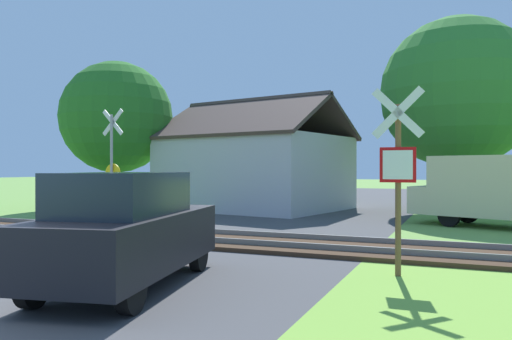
{
  "coord_description": "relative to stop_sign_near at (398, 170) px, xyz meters",
  "views": [
    {
      "loc": [
        5.55,
        -4.3,
        1.84
      ],
      "look_at": [
        0.5,
        7.86,
        1.8
      ],
      "focal_mm": 35.0,
      "sensor_mm": 36.0,
      "label": 1
    }
  ],
  "objects": [
    {
      "name": "crossing_sign_far",
      "position": [
        -9.56,
        4.45,
        0.24
      ],
      "size": [
        0.88,
        0.16,
        3.79
      ],
      "rotation": [
        0.0,
        0.0,
        -0.08
      ],
      "color": "#9E9EA5",
      "rests_on": "ground"
    },
    {
      "name": "stop_sign_near",
      "position": [
        0.0,
        0.0,
        0.0
      ],
      "size": [
        0.88,
        0.15,
        3.23
      ],
      "rotation": [
        0.0,
        0.0,
        3.16
      ],
      "color": "brown",
      "rests_on": "ground"
    },
    {
      "name": "tree_right",
      "position": [
        0.8,
        13.57,
        3.15
      ],
      "size": [
        6.27,
        6.27,
        8.11
      ],
      "color": "#513823",
      "rests_on": "ground"
    },
    {
      "name": "parked_car",
      "position": [
        -3.78,
        -2.43,
        -0.92
      ],
      "size": [
        2.38,
        4.24,
        1.78
      ],
      "rotation": [
        0.0,
        0.0,
        0.19
      ],
      "color": "black",
      "rests_on": "ground"
    },
    {
      "name": "tree_left",
      "position": [
        -13.99,
        10.31,
        2.42
      ],
      "size": [
        5.2,
        5.2,
        6.84
      ],
      "color": "#513823",
      "rests_on": "ground"
    },
    {
      "name": "rail_track",
      "position": [
        -4.53,
        2.39,
        -1.76
      ],
      "size": [
        60.0,
        2.6,
        0.22
      ],
      "color": "#422D1E",
      "rests_on": "ground"
    },
    {
      "name": "house",
      "position": [
        -7.68,
        12.1,
        -0.04
      ],
      "size": [
        8.73,
        7.8,
        5.05
      ],
      "rotation": [
        0.0,
        0.0,
        -0.2
      ],
      "color": "#B7B7BC",
      "rests_on": "ground"
    },
    {
      "name": "mail_truck",
      "position": [
        2.07,
        8.37,
        -0.58
      ],
      "size": [
        5.24,
        3.49,
        2.24
      ],
      "rotation": [
        0.0,
        0.0,
        1.2
      ],
      "color": "beige",
      "rests_on": "ground"
    },
    {
      "name": "road_asphalt",
      "position": [
        -4.53,
        -2.47,
        -1.81
      ],
      "size": [
        7.43,
        80.0,
        0.01
      ],
      "primitive_type": "cube",
      "color": "#424244",
      "rests_on": "ground"
    }
  ]
}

